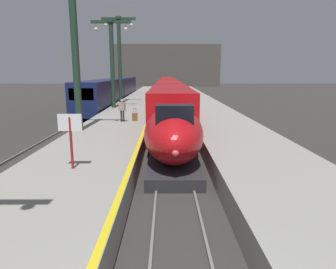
% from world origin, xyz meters
% --- Properties ---
extents(platform_left, '(4.80, 110.00, 1.05)m').
position_xyz_m(platform_left, '(-4.05, 24.75, 0.53)').
color(platform_left, gray).
rests_on(platform_left, ground).
extents(platform_right, '(4.80, 110.00, 1.05)m').
position_xyz_m(platform_right, '(4.05, 24.75, 0.53)').
color(platform_right, gray).
rests_on(platform_right, ground).
extents(platform_left_safety_stripe, '(0.20, 107.80, 0.01)m').
position_xyz_m(platform_left_safety_stripe, '(-1.77, 24.75, 1.05)').
color(platform_left_safety_stripe, yellow).
rests_on(platform_left_safety_stripe, platform_left).
extents(rail_main_left, '(0.08, 110.00, 0.12)m').
position_xyz_m(rail_main_left, '(-0.75, 27.50, 0.06)').
color(rail_main_left, slate).
rests_on(rail_main_left, ground).
extents(rail_main_right, '(0.08, 110.00, 0.12)m').
position_xyz_m(rail_main_right, '(0.75, 27.50, 0.06)').
color(rail_main_right, slate).
rests_on(rail_main_right, ground).
extents(rail_secondary_left, '(0.08, 110.00, 0.12)m').
position_xyz_m(rail_secondary_left, '(-8.85, 27.50, 0.06)').
color(rail_secondary_left, slate).
rests_on(rail_secondary_left, ground).
extents(rail_secondary_right, '(0.08, 110.00, 0.12)m').
position_xyz_m(rail_secondary_right, '(-7.35, 27.50, 0.06)').
color(rail_secondary_right, slate).
rests_on(rail_secondary_right, ground).
extents(highspeed_train_main, '(2.92, 74.84, 3.60)m').
position_xyz_m(highspeed_train_main, '(0.00, 44.75, 1.98)').
color(highspeed_train_main, '#B20F14').
rests_on(highspeed_train_main, ground).
extents(regional_train_adjacent, '(2.85, 36.60, 3.80)m').
position_xyz_m(regional_train_adjacent, '(-8.10, 43.00, 2.13)').
color(regional_train_adjacent, '#141E4C').
rests_on(regional_train_adjacent, ground).
extents(station_column_mid, '(4.00, 0.68, 9.77)m').
position_xyz_m(station_column_mid, '(-5.90, 16.19, 6.88)').
color(station_column_mid, '#1E3828').
rests_on(station_column_mid, platform_left).
extents(station_column_far, '(4.00, 0.68, 8.89)m').
position_xyz_m(station_column_far, '(-5.90, 29.11, 6.42)').
color(station_column_far, '#1E3828').
rests_on(station_column_far, platform_left).
extents(station_column_distant, '(4.00, 0.68, 10.06)m').
position_xyz_m(station_column_distant, '(-5.90, 34.41, 7.04)').
color(station_column_distant, '#1E3828').
rests_on(station_column_distant, platform_left).
extents(passenger_near_edge, '(0.57, 0.26, 1.69)m').
position_xyz_m(passenger_near_edge, '(-3.64, 19.65, 2.04)').
color(passenger_near_edge, '#23232D').
rests_on(passenger_near_edge, platform_left).
extents(rolling_suitcase, '(0.40, 0.22, 0.98)m').
position_xyz_m(rolling_suitcase, '(-2.74, 19.99, 1.35)').
color(rolling_suitcase, brown).
rests_on(rolling_suitcase, platform_left).
extents(departure_info_board, '(0.90, 0.10, 2.12)m').
position_xyz_m(departure_info_board, '(-3.96, 8.23, 2.56)').
color(departure_info_board, maroon).
rests_on(departure_info_board, platform_left).
extents(terminus_back_wall, '(36.00, 2.00, 14.00)m').
position_xyz_m(terminus_back_wall, '(0.00, 102.00, 7.00)').
color(terminus_back_wall, '#4C4742').
rests_on(terminus_back_wall, ground).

